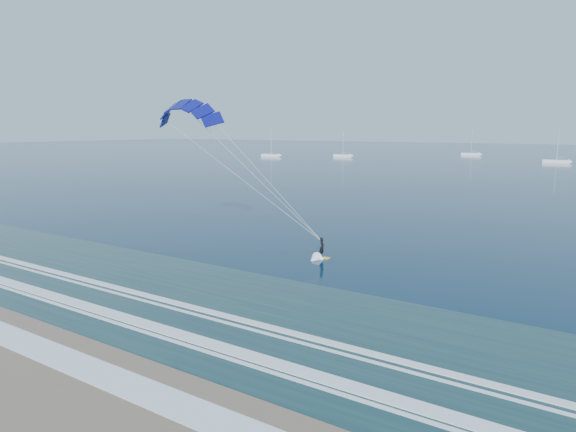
# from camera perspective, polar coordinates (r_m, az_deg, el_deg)

# --- Properties ---
(ground) EXTENTS (900.00, 900.00, 0.00)m
(ground) POSITION_cam_1_polar(r_m,az_deg,el_deg) (34.32, -25.74, -12.74)
(ground) COLOR #06283B
(ground) RESTS_ON ground
(kitesurfer_rig) EXTENTS (16.94, 9.53, 16.34)m
(kitesurfer_rig) POSITION_cam_1_polar(r_m,az_deg,el_deg) (49.28, -4.10, 4.83)
(kitesurfer_rig) COLOR yellow
(kitesurfer_rig) RESTS_ON ground
(sailboat_0) EXTENTS (9.65, 2.40, 13.00)m
(sailboat_0) POSITION_cam_1_polar(r_m,az_deg,el_deg) (233.51, -1.88, 6.77)
(sailboat_0) COLOR white
(sailboat_0) RESTS_ON ground
(sailboat_1) EXTENTS (8.51, 2.40, 11.72)m
(sailboat_1) POSITION_cam_1_polar(r_m,az_deg,el_deg) (231.50, 6.13, 6.70)
(sailboat_1) COLOR white
(sailboat_1) RESTS_ON ground
(sailboat_2) EXTENTS (8.67, 2.40, 11.70)m
(sailboat_2) POSITION_cam_1_polar(r_m,az_deg,el_deg) (259.12, 19.68, 6.50)
(sailboat_2) COLOR white
(sailboat_2) RESTS_ON ground
(sailboat_3) EXTENTS (9.09, 2.40, 12.56)m
(sailboat_3) POSITION_cam_1_polar(r_m,az_deg,el_deg) (213.74, 27.67, 5.41)
(sailboat_3) COLOR white
(sailboat_3) RESTS_ON ground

